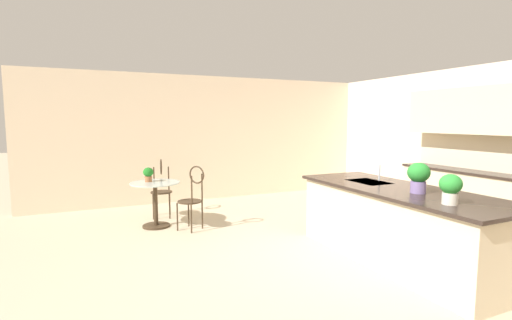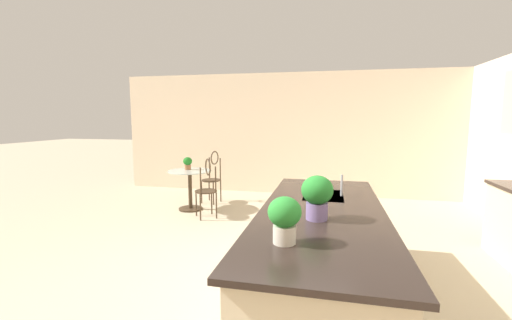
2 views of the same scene
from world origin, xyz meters
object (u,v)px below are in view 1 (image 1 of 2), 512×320
at_px(potted_plant_on_table, 148,174).
at_px(potted_plant_counter_near, 419,176).
at_px(bistro_table, 156,200).
at_px(potted_plant_counter_far, 450,187).
at_px(chair_near_window, 192,195).
at_px(chair_by_island, 161,185).

bearing_deg(potted_plant_on_table, potted_plant_counter_near, 38.28).
bearing_deg(bistro_table, potted_plant_counter_far, 31.80).
bearing_deg(chair_near_window, chair_by_island, -165.02).
distance_m(chair_near_window, chair_by_island, 1.11).
distance_m(chair_near_window, potted_plant_counter_near, 3.32).
relative_size(bistro_table, chair_by_island, 0.77).
bearing_deg(potted_plant_counter_far, potted_plant_on_table, -148.01).
bearing_deg(chair_near_window, bistro_table, -131.44).
xyz_separation_m(potted_plant_counter_near, potted_plant_counter_far, (0.55, -0.18, -0.03)).
bearing_deg(chair_near_window, potted_plant_counter_far, 28.77).
distance_m(chair_by_island, potted_plant_on_table, 0.67).
bearing_deg(chair_by_island, potted_plant_counter_far, 25.55).
relative_size(chair_near_window, potted_plant_counter_far, 3.45).
bearing_deg(potted_plant_counter_near, chair_by_island, -149.13).
bearing_deg(potted_plant_counter_near, potted_plant_on_table, -141.72).
relative_size(potted_plant_on_table, potted_plant_counter_far, 0.78).
bearing_deg(potted_plant_on_table, potted_plant_counter_far, 31.99).
bearing_deg(chair_near_window, potted_plant_counter_near, 36.20).
height_order(chair_near_window, potted_plant_on_table, chair_near_window).
relative_size(chair_near_window, chair_by_island, 1.00).
relative_size(bistro_table, chair_near_window, 0.77).
bearing_deg(potted_plant_on_table, bistro_table, 37.89).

